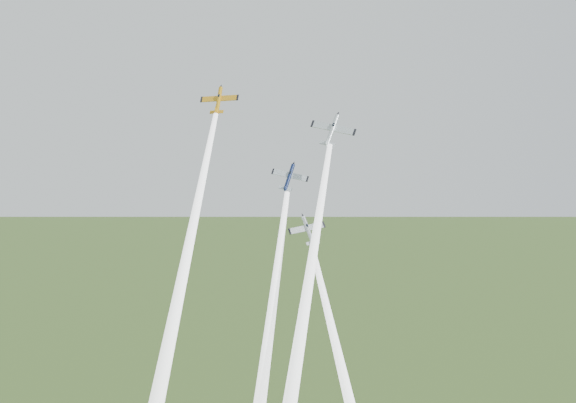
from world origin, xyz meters
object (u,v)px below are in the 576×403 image
(plane_navy, at_px, (289,177))
(plane_silver_right, at_px, (332,130))
(plane_yellow, at_px, (219,100))
(plane_silver_low, at_px, (308,230))

(plane_navy, relative_size, plane_silver_right, 0.82)
(plane_silver_right, bearing_deg, plane_yellow, 175.51)
(plane_silver_right, bearing_deg, plane_navy, -160.45)
(plane_silver_right, height_order, plane_silver_low, plane_silver_right)
(plane_yellow, relative_size, plane_navy, 1.11)
(plane_yellow, bearing_deg, plane_silver_low, -24.37)
(plane_navy, bearing_deg, plane_yellow, 159.35)
(plane_navy, bearing_deg, plane_silver_low, -39.97)
(plane_yellow, bearing_deg, plane_silver_right, -8.15)
(plane_navy, height_order, plane_silver_right, plane_silver_right)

